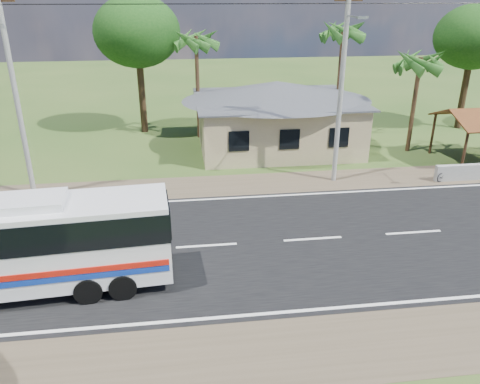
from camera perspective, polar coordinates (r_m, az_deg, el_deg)
The scene contains 10 objects.
ground at distance 20.13m, azimuth 8.85°, elevation -5.72°, with size 120.00×120.00×0.00m, color #2B491A.
road at distance 20.12m, azimuth 8.85°, elevation -5.69°, with size 120.00×16.00×0.03m.
house at distance 31.32m, azimuth 4.46°, elevation 10.15°, with size 12.40×10.00×5.00m.
utility_poles at distance 24.99m, azimuth 11.63°, elevation 13.79°, with size 32.80×2.22×11.00m.
palm_near at distance 31.81m, azimuth 21.10°, elevation 14.56°, with size 2.80×2.80×6.70m.
palm_mid at distance 34.39m, azimuth 12.45°, elevation 18.48°, with size 2.80×2.80×8.20m.
palm_far at distance 33.04m, azimuth -5.38°, elevation 17.88°, with size 2.80×2.80×7.70m.
tree_behind_house at distance 35.08m, azimuth -12.45°, elevation 18.49°, with size 6.00×6.00×9.61m.
tree_behind_shed at distance 39.29m, azimuth 26.63°, elevation 16.50°, with size 5.60×5.60×9.02m.
motorcycle at distance 28.33m, azimuth 23.88°, elevation 2.10°, with size 0.55×1.57×0.83m, color black.
Camera 1 is at (-5.30, -16.89, 9.59)m, focal length 35.00 mm.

